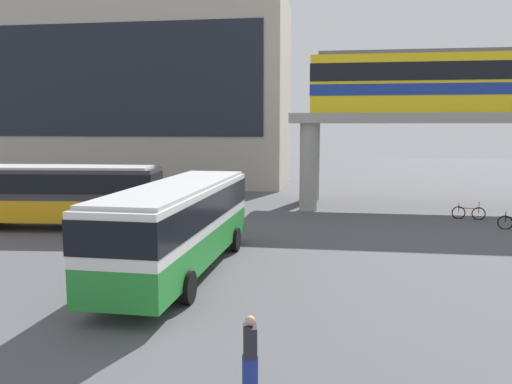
# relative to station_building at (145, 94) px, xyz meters

# --- Properties ---
(ground_plane) EXTENTS (120.00, 120.00, 0.00)m
(ground_plane) POSITION_rel_station_building_xyz_m (11.27, -21.03, -8.06)
(ground_plane) COLOR #515156
(station_building) EXTENTS (25.52, 10.39, 16.10)m
(station_building) POSITION_rel_station_building_xyz_m (0.00, 0.00, 0.00)
(station_building) COLOR #B2A899
(station_building) RESTS_ON ground_plane
(elevated_platform) EXTENTS (26.87, 6.41, 5.98)m
(elevated_platform) POSITION_rel_station_building_xyz_m (27.67, -11.22, -2.97)
(elevated_platform) COLOR #9E9B93
(elevated_platform) RESTS_ON ground_plane
(train) EXTENTS (23.67, 2.96, 3.84)m
(train) POSITION_rel_station_building_xyz_m (27.22, -11.22, -0.10)
(train) COLOR yellow
(train) RESTS_ON elevated_platform
(bus_main) EXTENTS (3.00, 11.11, 3.22)m
(bus_main) POSITION_rel_station_building_xyz_m (11.56, -28.16, -6.07)
(bus_main) COLOR #268C33
(bus_main) RESTS_ON ground_plane
(bus_secondary) EXTENTS (11.23, 3.59, 3.22)m
(bus_secondary) POSITION_rel_station_building_xyz_m (2.68, -21.31, -6.07)
(bus_secondary) COLOR orange
(bus_secondary) RESTS_ON ground_plane
(bicycle_brown) EXTENTS (1.77, 0.38, 1.04)m
(bicycle_brown) POSITION_rel_station_building_xyz_m (24.53, -15.43, -7.70)
(bicycle_brown) COLOR black
(bicycle_brown) RESTS_ON ground_plane
(pedestrian_near_building) EXTENTS (0.34, 0.44, 1.58)m
(pedestrian_near_building) POSITION_rel_station_building_xyz_m (15.36, -36.10, -7.32)
(pedestrian_near_building) COLOR navy
(pedestrian_near_building) RESTS_ON ground_plane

